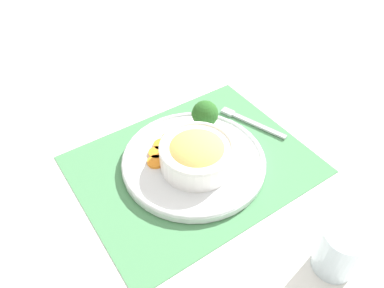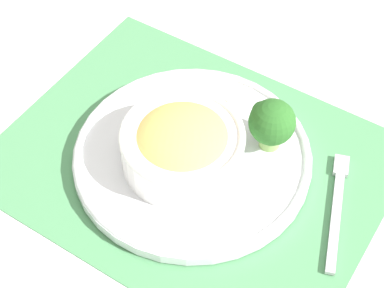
{
  "view_description": "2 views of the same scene",
  "coord_description": "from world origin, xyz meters",
  "px_view_note": "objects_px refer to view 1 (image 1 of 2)",
  "views": [
    {
      "loc": [
        -0.39,
        -0.43,
        0.63
      ],
      "look_at": [
        0.01,
        0.02,
        0.05
      ],
      "focal_mm": 35.0,
      "sensor_mm": 36.0,
      "label": 1
    },
    {
      "loc": [
        0.23,
        -0.49,
        0.7
      ],
      "look_at": [
        0.0,
        -0.0,
        0.05
      ],
      "focal_mm": 60.0,
      "sensor_mm": 36.0,
      "label": 2
    }
  ],
  "objects_px": {
    "bowl": "(197,154)",
    "fork": "(246,120)",
    "broccoli_floret": "(205,114)",
    "water_glass": "(338,253)"
  },
  "relations": [
    {
      "from": "bowl",
      "to": "fork",
      "type": "bearing_deg",
      "value": 10.33
    },
    {
      "from": "water_glass",
      "to": "broccoli_floret",
      "type": "bearing_deg",
      "value": 80.78
    },
    {
      "from": "bowl",
      "to": "water_glass",
      "type": "distance_m",
      "value": 0.34
    },
    {
      "from": "water_glass",
      "to": "fork",
      "type": "bearing_deg",
      "value": 64.3
    },
    {
      "from": "broccoli_floret",
      "to": "water_glass",
      "type": "relative_size",
      "value": 0.78
    },
    {
      "from": "bowl",
      "to": "broccoli_floret",
      "type": "height_order",
      "value": "broccoli_floret"
    },
    {
      "from": "bowl",
      "to": "broccoli_floret",
      "type": "relative_size",
      "value": 2.09
    },
    {
      "from": "bowl",
      "to": "water_glass",
      "type": "relative_size",
      "value": 1.62
    },
    {
      "from": "water_glass",
      "to": "fork",
      "type": "relative_size",
      "value": 0.55
    },
    {
      "from": "bowl",
      "to": "broccoli_floret",
      "type": "xyz_separation_m",
      "value": [
        0.09,
        0.08,
        0.01
      ]
    }
  ]
}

